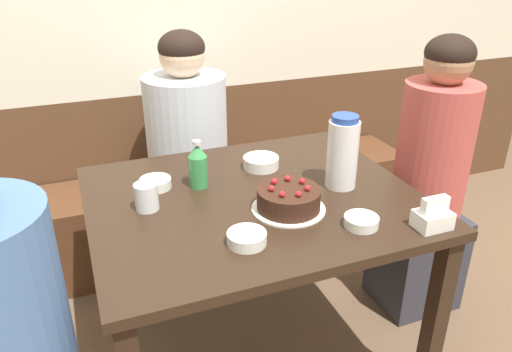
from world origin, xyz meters
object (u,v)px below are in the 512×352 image
at_px(person_pale_blue_shirt, 188,157).
at_px(bench_seat, 198,214).
at_px(napkin_holder, 433,217).
at_px(bowl_soup_white, 361,221).
at_px(glass_water_tall, 146,197).
at_px(water_pitcher, 343,152).
at_px(bowl_side_dish, 247,238).
at_px(soju_bottle, 198,165).
at_px(bowl_sauce_shallow, 261,162).
at_px(bowl_rice_small, 155,183).
at_px(person_teal_shirt, 427,191).
at_px(birthday_cake, 289,199).

bearing_deg(person_pale_blue_shirt, bench_seat, 151.74).
height_order(napkin_holder, bowl_soup_white, napkin_holder).
height_order(bowl_soup_white, glass_water_tall, glass_water_tall).
distance_m(water_pitcher, bowl_side_dish, 0.52).
xyz_separation_m(soju_bottle, bowl_sauce_shallow, (0.27, 0.07, -0.06)).
xyz_separation_m(bowl_side_dish, bowl_sauce_shallow, (0.24, 0.48, 0.00)).
height_order(soju_bottle, bowl_rice_small, soju_bottle).
bearing_deg(soju_bottle, glass_water_tall, -153.86).
height_order(bench_seat, person_pale_blue_shirt, person_pale_blue_shirt).
xyz_separation_m(soju_bottle, person_pale_blue_shirt, (0.10, 0.59, -0.22)).
bearing_deg(bowl_soup_white, napkin_holder, -23.42).
relative_size(bench_seat, person_teal_shirt, 1.92).
relative_size(soju_bottle, person_pale_blue_shirt, 0.15).
relative_size(bowl_soup_white, bowl_rice_small, 0.96).
bearing_deg(person_teal_shirt, birthday_cake, 14.38).
relative_size(bowl_rice_small, bowl_side_dish, 0.96).
relative_size(bench_seat, bowl_rice_small, 20.84).
height_order(bowl_sauce_shallow, person_pale_blue_shirt, person_pale_blue_shirt).
distance_m(bench_seat, bowl_rice_small, 0.89).
xyz_separation_m(napkin_holder, glass_water_tall, (-0.80, 0.44, 0.01)).
relative_size(soju_bottle, bowl_rice_small, 1.56).
height_order(birthday_cake, bowl_rice_small, birthday_cake).
xyz_separation_m(bowl_soup_white, bowl_sauce_shallow, (-0.13, 0.52, 0.01)).
bearing_deg(bowl_sauce_shallow, bench_seat, 100.48).
bearing_deg(birthday_cake, bowl_soup_white, -46.77).
xyz_separation_m(water_pitcher, bowl_rice_small, (-0.63, 0.23, -0.11)).
bearing_deg(bowl_side_dish, person_teal_shirt, 19.32).
bearing_deg(bowl_sauce_shallow, water_pitcher, -50.13).
bearing_deg(bowl_soup_white, bench_seat, 102.01).
xyz_separation_m(bowl_rice_small, person_teal_shirt, (1.13, -0.13, -0.18)).
bearing_deg(bowl_soup_white, water_pitcher, 73.27).
height_order(water_pitcher, glass_water_tall, water_pitcher).
distance_m(birthday_cake, glass_water_tall, 0.47).
bearing_deg(bench_seat, bowl_side_dish, -96.48).
distance_m(bowl_sauce_shallow, person_pale_blue_shirt, 0.57).
height_order(bowl_rice_small, bowl_side_dish, bowl_side_dish).
bearing_deg(glass_water_tall, soju_bottle, 26.14).
bearing_deg(bowl_rice_small, person_teal_shirt, -6.51).
bearing_deg(bowl_soup_white, bowl_rice_small, 137.66).
height_order(water_pitcher, bowl_side_dish, water_pitcher).
bearing_deg(water_pitcher, napkin_holder, -71.62).
xyz_separation_m(bench_seat, soju_bottle, (-0.16, -0.69, 0.60)).
distance_m(soju_bottle, person_pale_blue_shirt, 0.64).
distance_m(bowl_soup_white, person_teal_shirt, 0.71).
xyz_separation_m(bench_seat, glass_water_tall, (-0.36, -0.79, 0.57)).
relative_size(water_pitcher, bowl_side_dish, 2.26).
height_order(water_pitcher, person_teal_shirt, person_teal_shirt).
bearing_deg(person_teal_shirt, bowl_rice_small, -6.51).
relative_size(soju_bottle, person_teal_shirt, 0.14).
relative_size(napkin_holder, person_teal_shirt, 0.09).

